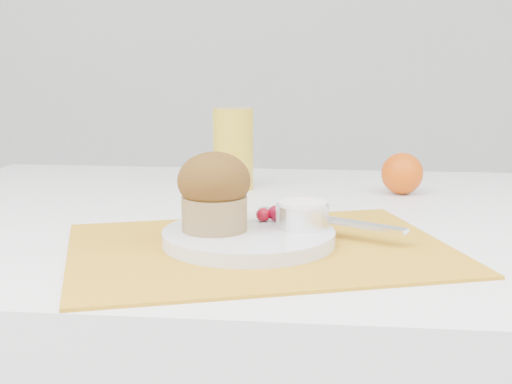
# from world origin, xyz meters

# --- Properties ---
(placemat) EXTENTS (0.51, 0.44, 0.00)m
(placemat) POSITION_xyz_m (-0.03, -0.13, 0.75)
(placemat) COLOR orange
(placemat) RESTS_ON table
(plate) EXTENTS (0.21, 0.21, 0.02)m
(plate) POSITION_xyz_m (-0.05, -0.12, 0.76)
(plate) COLOR silver
(plate) RESTS_ON placemat
(ramekin) EXTENTS (0.08, 0.08, 0.03)m
(ramekin) POSITION_xyz_m (0.01, -0.09, 0.78)
(ramekin) COLOR white
(ramekin) RESTS_ON plate
(cream) EXTENTS (0.07, 0.07, 0.01)m
(cream) POSITION_xyz_m (0.01, -0.09, 0.80)
(cream) COLOR white
(cream) RESTS_ON ramekin
(raspberry_near) EXTENTS (0.02, 0.02, 0.02)m
(raspberry_near) POSITION_xyz_m (-0.04, -0.07, 0.78)
(raspberry_near) COLOR #5F020D
(raspberry_near) RESTS_ON plate
(raspberry_far) EXTENTS (0.02, 0.02, 0.02)m
(raspberry_far) POSITION_xyz_m (-0.02, -0.07, 0.78)
(raspberry_far) COLOR #510211
(raspberry_far) RESTS_ON plate
(butter_knife) EXTENTS (0.19, 0.12, 0.01)m
(butter_knife) POSITION_xyz_m (0.04, -0.06, 0.77)
(butter_knife) COLOR white
(butter_knife) RESTS_ON plate
(orange) EXTENTS (0.07, 0.07, 0.07)m
(orange) POSITION_xyz_m (0.16, 0.22, 0.78)
(orange) COLOR #D44E07
(orange) RESTS_ON table
(juice_glass) EXTENTS (0.08, 0.08, 0.13)m
(juice_glass) POSITION_xyz_m (-0.12, 0.24, 0.82)
(juice_glass) COLOR gold
(juice_glass) RESTS_ON table
(muffin) EXTENTS (0.09, 0.09, 0.09)m
(muffin) POSITION_xyz_m (-0.09, -0.12, 0.82)
(muffin) COLOR olive
(muffin) RESTS_ON plate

